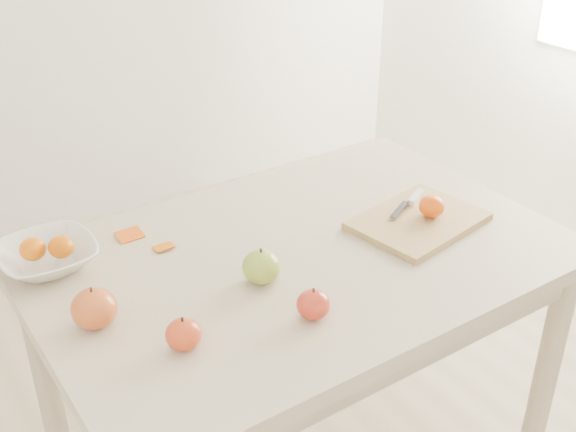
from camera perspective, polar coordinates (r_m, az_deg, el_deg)
table at (r=1.71m, az=0.94°, el=-5.63°), size 1.20×0.80×0.75m
cutting_board at (r=1.79m, az=10.25°, el=-0.40°), size 0.34×0.27×0.02m
board_tangerine at (r=1.78m, az=11.27°, el=0.75°), size 0.06×0.06×0.05m
fruit_bowl at (r=1.67m, az=-18.50°, el=-3.06°), size 0.21×0.21×0.05m
bowl_tangerine_near at (r=1.67m, az=-19.53°, el=-2.47°), size 0.06×0.06×0.05m
bowl_tangerine_far at (r=1.65m, az=-17.49°, el=-2.32°), size 0.06×0.06×0.05m
orange_peel_a at (r=1.75m, az=-12.39°, el=-1.59°), size 0.06×0.05×0.01m
orange_peel_b at (r=1.69m, az=-9.79°, el=-2.49°), size 0.05×0.04×0.01m
paring_knife at (r=1.85m, az=9.86°, el=1.33°), size 0.16×0.08×0.01m
apple_green at (r=1.53m, az=-2.13°, el=-4.04°), size 0.08×0.08×0.07m
apple_red_e at (r=1.43m, az=2.01°, el=-7.00°), size 0.07×0.07×0.06m
apple_red_d at (r=1.37m, az=-8.26°, el=-9.24°), size 0.07×0.07×0.06m
apple_red_b at (r=1.46m, az=-15.08°, el=-7.06°), size 0.09×0.09×0.08m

